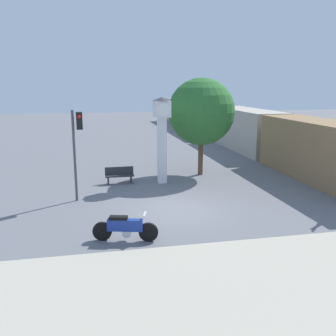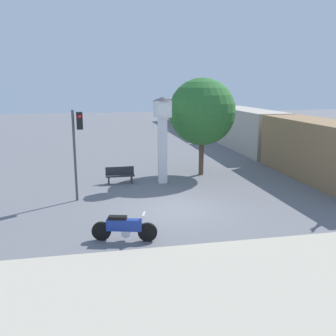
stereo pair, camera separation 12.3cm
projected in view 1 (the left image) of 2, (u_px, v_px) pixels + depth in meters
ground_plane at (176, 210)px, 16.67m from camera, size 120.00×120.00×0.00m
sidewalk_strip at (235, 291)px, 10.03m from camera, size 36.00×6.00×0.10m
motorcycle at (125, 228)px, 13.24m from camera, size 2.30×0.78×1.03m
clock_tower at (162, 127)px, 20.60m from camera, size 1.06×1.06×4.79m
freight_train at (223, 123)px, 37.41m from camera, size 2.80×43.83×3.40m
traffic_light at (77, 139)px, 17.36m from camera, size 0.50×0.35×4.32m
street_tree at (201, 112)px, 22.35m from camera, size 4.00×4.00×5.87m
bench at (119, 175)px, 21.03m from camera, size 1.60×0.44×0.92m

